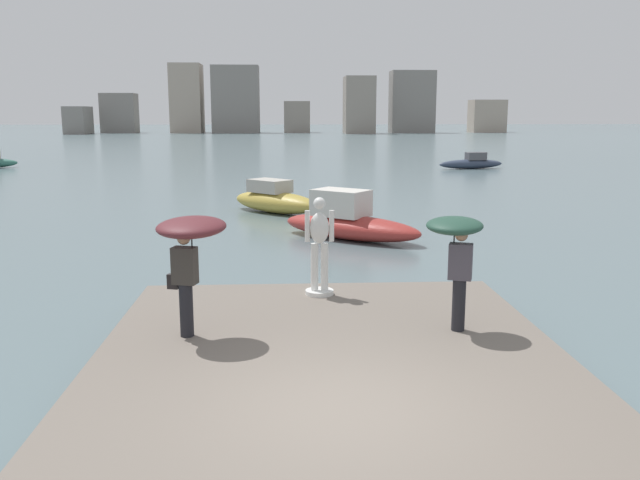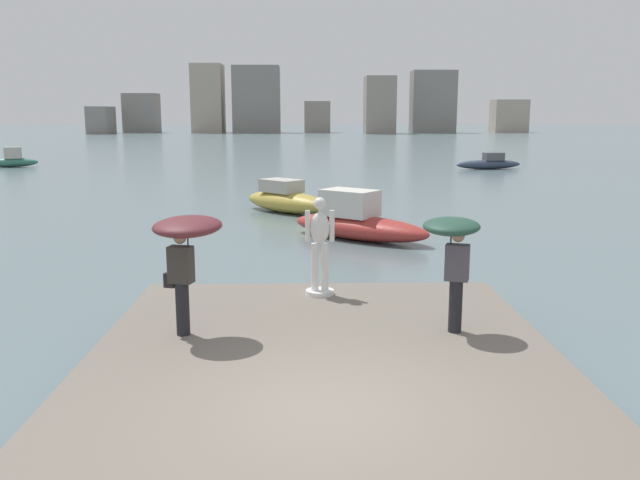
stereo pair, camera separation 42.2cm
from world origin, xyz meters
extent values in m
plane|color=slate|center=(0.00, 40.00, 0.00)|extent=(400.00, 400.00, 0.00)
cube|color=#70665B|center=(0.00, 1.55, 0.20)|extent=(7.18, 9.10, 0.40)
cylinder|color=white|center=(0.00, 5.23, 0.44)|extent=(0.57, 0.57, 0.09)
cylinder|color=white|center=(-0.10, 5.23, 0.97)|extent=(0.15, 0.15, 0.95)
cylinder|color=white|center=(0.10, 5.23, 0.97)|extent=(0.15, 0.15, 0.95)
ellipsoid|color=white|center=(0.00, 5.23, 1.75)|extent=(0.38, 0.26, 0.62)
sphere|color=white|center=(0.00, 5.23, 2.24)|extent=(0.24, 0.24, 0.24)
cylinder|color=white|center=(-0.24, 5.23, 1.79)|extent=(0.10, 0.10, 0.62)
cylinder|color=white|center=(0.24, 5.23, 1.79)|extent=(0.10, 0.10, 0.62)
cylinder|color=black|center=(-2.29, 2.81, 0.84)|extent=(0.22, 0.22, 0.88)
cube|color=#38332D|center=(-2.29, 2.81, 1.58)|extent=(0.43, 0.33, 0.60)
sphere|color=#A87A5B|center=(-2.29, 2.81, 2.02)|extent=(0.21, 0.21, 0.21)
cylinder|color=#262626|center=(-2.17, 2.82, 1.88)|extent=(0.02, 0.02, 0.50)
ellipsoid|color=#5B2328|center=(-2.17, 2.82, 2.20)|extent=(1.37, 1.38, 0.36)
cube|color=black|center=(-2.50, 2.89, 1.30)|extent=(0.20, 0.14, 0.24)
cylinder|color=black|center=(2.20, 2.87, 0.84)|extent=(0.22, 0.22, 0.88)
cube|color=#47424C|center=(2.20, 2.87, 1.58)|extent=(0.44, 0.35, 0.60)
sphere|color=#A87A5B|center=(2.20, 2.87, 2.02)|extent=(0.21, 0.21, 0.21)
cylinder|color=#262626|center=(2.10, 2.95, 1.87)|extent=(0.02, 0.02, 0.48)
ellipsoid|color=#234738|center=(2.10, 2.95, 2.17)|extent=(1.19, 1.20, 0.32)
ellipsoid|color=#2D384C|center=(12.93, 40.22, 0.34)|extent=(5.05, 1.92, 0.68)
cube|color=#4C4C51|center=(13.29, 40.29, 0.91)|extent=(1.55, 1.00, 0.56)
ellipsoid|color=#9E2D28|center=(1.42, 13.23, 0.39)|extent=(4.85, 4.27, 0.77)
cube|color=beige|center=(1.13, 13.46, 1.15)|extent=(2.04, 1.94, 0.85)
ellipsoid|color=#B2993D|center=(-1.04, 19.14, 0.43)|extent=(4.19, 4.15, 0.86)
cube|color=#B2ADA3|center=(-1.28, 19.38, 1.07)|extent=(1.93, 1.92, 0.52)
cube|color=gray|center=(-40.84, 126.38, 2.65)|extent=(4.08, 6.89, 5.29)
cube|color=gray|center=(-34.46, 133.40, 4.01)|extent=(6.94, 5.04, 8.01)
cube|color=#A89989|center=(-20.60, 133.51, 6.96)|extent=(6.26, 7.38, 13.93)
cube|color=gray|center=(-10.46, 132.27, 6.75)|extent=(9.53, 6.61, 13.50)
cube|color=gray|center=(2.05, 133.48, 3.22)|extent=(5.32, 6.41, 6.43)
cube|color=gray|center=(14.37, 126.71, 5.58)|extent=(5.87, 7.50, 11.15)
cube|color=gray|center=(25.75, 130.64, 6.26)|extent=(8.88, 5.63, 12.52)
cube|color=#A89989|center=(42.28, 132.84, 3.38)|extent=(6.97, 5.46, 6.76)
camera|label=1|loc=(-0.68, -7.64, 3.98)|focal=37.26mm
camera|label=2|loc=(-0.26, -7.66, 3.98)|focal=37.26mm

